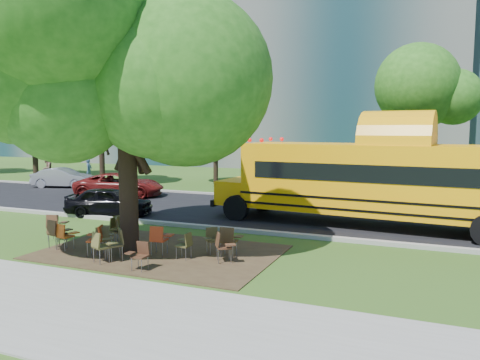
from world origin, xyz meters
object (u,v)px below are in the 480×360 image
at_px(chair_3, 116,241).
at_px(bg_car_silver, 63,178).
at_px(chair_11, 159,237).
at_px(chair_8, 119,225).
at_px(chair_1, 56,231).
at_px(chair_4, 101,244).
at_px(chair_13, 229,239).
at_px(main_tree, 125,63).
at_px(chair_12, 212,238).
at_px(chair_5, 140,253).
at_px(chair_7, 222,244).
at_px(chair_14, 97,237).
at_px(chair_9, 113,228).
at_px(chair_2, 104,237).
at_px(chair_10, 117,228).
at_px(chair_15, 55,224).
at_px(school_bus, 393,181).
at_px(chair_6, 185,243).
at_px(bg_car_red, 120,185).
at_px(black_car, 109,201).
at_px(pedestrian_a, 89,170).
at_px(chair_0, 64,234).
at_px(pedestrian_b, 47,169).

height_order(chair_3, bg_car_silver, bg_car_silver).
bearing_deg(chair_11, chair_8, 146.63).
bearing_deg(chair_1, chair_3, 4.36).
relative_size(chair_4, chair_13, 0.97).
height_order(main_tree, chair_12, main_tree).
distance_m(chair_3, chair_11, 1.24).
xyz_separation_m(chair_5, chair_7, (1.71, 1.46, 0.06)).
bearing_deg(chair_14, chair_9, -8.16).
bearing_deg(chair_13, chair_2, -168.64).
distance_m(chair_10, chair_15, 2.29).
distance_m(chair_2, chair_12, 3.21).
distance_m(school_bus, chair_1, 11.76).
xyz_separation_m(chair_1, chair_8, (1.08, 1.66, -0.03)).
bearing_deg(chair_4, chair_1, -174.82).
bearing_deg(chair_6, chair_14, 104.02).
distance_m(chair_7, chair_9, 4.03).
xyz_separation_m(school_bus, chair_9, (-7.96, -6.05, -1.25)).
relative_size(chair_9, bg_car_red, 0.19).
relative_size(chair_6, chair_13, 0.86).
bearing_deg(chair_13, black_car, 145.90).
distance_m(bg_car_red, pedestrian_a, 8.43).
xyz_separation_m(chair_12, chair_15, (-5.53, -0.55, 0.07)).
bearing_deg(chair_1, chair_6, 19.06).
bearing_deg(black_car, chair_14, -162.41).
relative_size(chair_9, chair_15, 1.02).
height_order(school_bus, chair_1, school_bus).
bearing_deg(chair_5, chair_0, -14.45).
distance_m(school_bus, pedestrian_a, 22.53).
bearing_deg(chair_3, chair_2, 14.88).
bearing_deg(chair_2, black_car, 88.52).
xyz_separation_m(chair_11, pedestrian_b, (-17.06, 12.84, 0.40)).
height_order(chair_5, chair_15, chair_15).
xyz_separation_m(chair_2, bg_car_red, (-6.82, 9.87, 0.13)).
relative_size(chair_6, chair_10, 0.88).
bearing_deg(chair_9, pedestrian_a, 7.18).
bearing_deg(school_bus, chair_0, -136.83).
relative_size(chair_13, pedestrian_a, 0.57).
xyz_separation_m(school_bus, chair_12, (-4.66, -5.66, -1.33)).
bearing_deg(main_tree, school_bus, 42.61).
distance_m(chair_10, pedestrian_b, 19.46).
bearing_deg(chair_8, chair_1, 177.40).
distance_m(chair_15, bg_car_red, 10.03).
height_order(chair_13, black_car, black_car).
height_order(chair_12, chair_15, chair_15).
bearing_deg(chair_9, pedestrian_b, 15.23).
bearing_deg(chair_12, bg_car_red, -86.33).
xyz_separation_m(chair_8, bg_car_silver, (-11.96, 10.24, 0.08)).
bearing_deg(chair_14, chair_5, -133.50).
height_order(school_bus, bg_car_silver, school_bus).
height_order(pedestrian_a, pedestrian_b, pedestrian_b).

